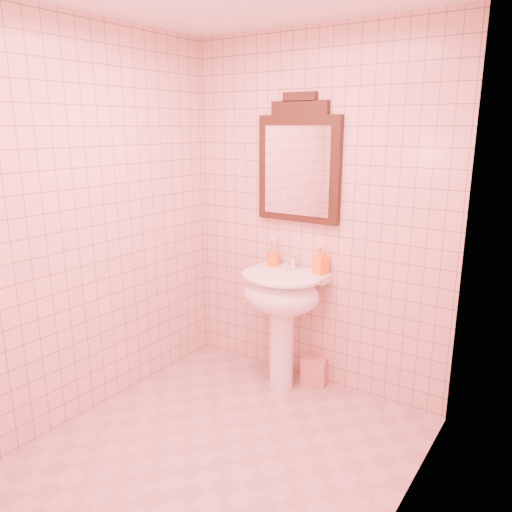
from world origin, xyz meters
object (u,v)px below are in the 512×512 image
Objects in this scene: soap_dispenser at (321,260)px; mirror at (299,163)px; pedestal_sink at (282,302)px; toothbrush_cup at (273,259)px; towel at (314,371)px.

mirror is at bearing -170.08° from soap_dispenser.
pedestal_sink is 4.21× the size of toothbrush_cup.
mirror is 0.71m from toothbrush_cup.
toothbrush_cup is at bearing 138.30° from pedestal_sink.
soap_dispenser reaches higher than pedestal_sink.
toothbrush_cup is (-0.16, 0.14, 0.26)m from pedestal_sink.
mirror is at bearing 90.00° from pedestal_sink.
soap_dispenser is (0.21, -0.03, -0.65)m from mirror.
mirror is at bearing 170.13° from towel.
towel is at bearing 4.05° from toothbrush_cup.
pedestal_sink is 0.97m from mirror.
toothbrush_cup is 0.38m from soap_dispenser.
toothbrush_cup is 1.07× the size of soap_dispenser.
toothbrush_cup is at bearing -157.53° from soap_dispenser.
soap_dispenser is (0.21, 0.17, 0.30)m from pedestal_sink.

